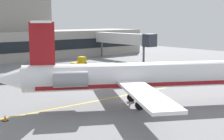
{
  "coord_description": "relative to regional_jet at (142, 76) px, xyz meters",
  "views": [
    {
      "loc": [
        -24.83,
        -25.74,
        8.89
      ],
      "look_at": [
        -0.07,
        4.38,
        3.0
      ],
      "focal_mm": 53.43,
      "sensor_mm": 36.0,
      "label": 1
    }
  ],
  "objects": [
    {
      "name": "regional_jet",
      "position": [
        0.0,
        0.0,
        0.0
      ],
      "size": [
        28.11,
        23.59,
        8.8
      ],
      "color": "white",
      "rests_on": "ground"
    },
    {
      "name": "jet_bridge_east",
      "position": [
        25.47,
        31.28,
        1.5
      ],
      "size": [
        2.4,
        18.67,
        6.02
      ],
      "color": "silver",
      "rests_on": "ground"
    },
    {
      "name": "pushback_tractor",
      "position": [
        11.52,
        28.6,
        -2.31
      ],
      "size": [
        3.06,
        2.05,
        1.84
      ],
      "color": "#E5B20C",
      "rests_on": "ground"
    },
    {
      "name": "ground",
      "position": [
        0.76,
        1.34,
        -3.19
      ],
      "size": [
        120.0,
        120.0,
        0.11
      ],
      "color": "slate"
    },
    {
      "name": "safety_cone_bravo",
      "position": [
        -13.29,
        3.67,
        -2.89
      ],
      "size": [
        0.47,
        0.47,
        0.55
      ],
      "color": "orange",
      "rests_on": "ground"
    },
    {
      "name": "terminal_building",
      "position": [
        4.76,
        48.43,
        3.7
      ],
      "size": [
        65.41,
        13.21,
        19.15
      ],
      "color": "gray",
      "rests_on": "ground"
    }
  ]
}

